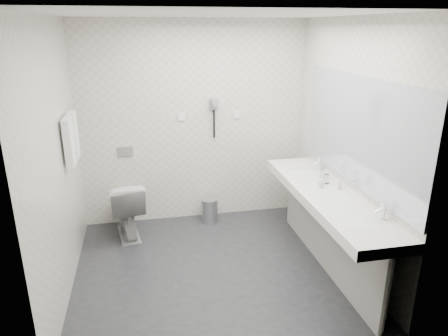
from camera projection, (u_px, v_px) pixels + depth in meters
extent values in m
plane|color=#232428|center=(213.00, 268.00, 4.31)|extent=(2.80, 2.80, 0.00)
plane|color=silver|center=(210.00, 14.00, 3.49)|extent=(2.80, 2.80, 0.00)
plane|color=beige|center=(194.00, 124.00, 5.10)|extent=(2.80, 0.00, 2.80)
plane|color=beige|center=(246.00, 211.00, 2.70)|extent=(2.80, 0.00, 2.80)
plane|color=beige|center=(56.00, 164.00, 3.63)|extent=(0.00, 2.60, 2.60)
plane|color=beige|center=(347.00, 146.00, 4.17)|extent=(0.00, 2.60, 2.60)
cube|color=silver|center=(327.00, 197.00, 4.07)|extent=(0.55, 2.20, 0.10)
cube|color=gray|center=(326.00, 234.00, 4.22)|extent=(0.03, 2.15, 0.75)
cylinder|color=silver|center=(386.00, 295.00, 3.26)|extent=(0.06, 0.06, 0.75)
cylinder|color=silver|center=(293.00, 196.00, 5.19)|extent=(0.06, 0.06, 0.75)
cube|color=#B2BCC6|center=(358.00, 132.00, 3.91)|extent=(0.02, 2.20, 1.05)
ellipsoid|color=white|center=(361.00, 222.00, 3.46)|extent=(0.40, 0.31, 0.05)
ellipsoid|color=white|center=(303.00, 172.00, 4.67)|extent=(0.40, 0.31, 0.05)
cylinder|color=silver|center=(383.00, 211.00, 3.47)|extent=(0.04, 0.04, 0.15)
cylinder|color=silver|center=(319.00, 163.00, 4.67)|extent=(0.04, 0.04, 0.15)
imported|color=silver|center=(321.00, 183.00, 4.15)|extent=(0.05, 0.05, 0.11)
imported|color=silver|center=(340.00, 184.00, 4.11)|extent=(0.05, 0.05, 0.11)
cylinder|color=silver|center=(326.00, 179.00, 4.26)|extent=(0.07, 0.07, 0.10)
cylinder|color=silver|center=(323.00, 173.00, 4.44)|extent=(0.08, 0.08, 0.11)
imported|color=white|center=(126.00, 208.00, 4.89)|extent=(0.49, 0.75, 0.70)
cube|color=#B2B5BA|center=(126.00, 151.00, 5.03)|extent=(0.18, 0.02, 0.12)
cylinder|color=#B2B5BA|center=(210.00, 211.00, 5.30)|extent=(0.25, 0.25, 0.30)
cylinder|color=#B2B5BA|center=(209.00, 200.00, 5.24)|extent=(0.21, 0.21, 0.02)
cylinder|color=silver|center=(67.00, 117.00, 4.06)|extent=(0.02, 0.62, 0.02)
cube|color=white|center=(69.00, 142.00, 4.00)|extent=(0.07, 0.24, 0.48)
cube|color=white|center=(73.00, 135.00, 4.26)|extent=(0.07, 0.24, 0.48)
cube|color=gray|center=(214.00, 104.00, 5.04)|extent=(0.10, 0.04, 0.14)
cylinder|color=gray|center=(215.00, 102.00, 4.97)|extent=(0.08, 0.14, 0.08)
cylinder|color=black|center=(214.00, 124.00, 5.11)|extent=(0.02, 0.02, 0.35)
cube|color=white|center=(181.00, 117.00, 5.03)|extent=(0.09, 0.02, 0.09)
cube|color=white|center=(237.00, 115.00, 5.16)|extent=(0.09, 0.02, 0.09)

